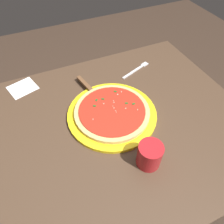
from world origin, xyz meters
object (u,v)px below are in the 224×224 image
(serving_plate, at_px, (112,114))
(fork, at_px, (137,69))
(pizza_server, at_px, (90,89))
(napkin_folded_right, at_px, (23,88))
(cup_tall_drink, at_px, (149,155))
(pizza, at_px, (112,111))

(serving_plate, bearing_deg, fork, 43.44)
(fork, bearing_deg, pizza_server, -167.31)
(serving_plate, distance_m, napkin_folded_right, 0.46)
(pizza_server, relative_size, fork, 1.24)
(serving_plate, relative_size, fork, 2.07)
(fork, bearing_deg, cup_tall_drink, -114.25)
(pizza, relative_size, napkin_folded_right, 2.59)
(napkin_folded_right, bearing_deg, cup_tall_drink, -59.02)
(pizza_server, bearing_deg, fork, 12.69)
(cup_tall_drink, xyz_separation_m, napkin_folded_right, (-0.35, 0.58, -0.05))
(pizza, xyz_separation_m, napkin_folded_right, (-0.32, 0.33, -0.02))
(pizza, bearing_deg, napkin_folded_right, 134.31)
(pizza_server, relative_size, napkin_folded_right, 1.86)
(serving_plate, xyz_separation_m, cup_tall_drink, (0.03, -0.25, 0.04))
(serving_plate, height_order, fork, serving_plate)
(fork, bearing_deg, pizza, -136.56)
(serving_plate, xyz_separation_m, napkin_folded_right, (-0.32, 0.33, -0.01))
(pizza_server, distance_m, fork, 0.29)
(napkin_folded_right, relative_size, fork, 0.67)
(serving_plate, height_order, cup_tall_drink, cup_tall_drink)
(serving_plate, bearing_deg, napkin_folded_right, 134.30)
(pizza_server, height_order, cup_tall_drink, cup_tall_drink)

